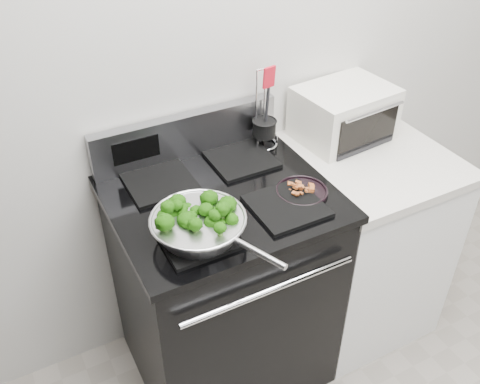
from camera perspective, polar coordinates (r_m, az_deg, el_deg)
back_wall at (r=2.11m, az=1.13°, el=15.69°), size 4.00×0.02×2.70m
gas_range at (r=2.23m, az=-1.81°, el=-9.84°), size 0.79×0.69×1.13m
counter at (r=2.53m, az=12.33°, el=-4.88°), size 0.62×0.68×0.92m
skillet at (r=1.72m, az=-4.40°, el=-3.52°), size 0.31×0.47×0.07m
broccoli_pile at (r=1.71m, az=-4.49°, el=-3.02°), size 0.25×0.25×0.09m
bacon_plate at (r=1.93m, az=6.62°, el=0.32°), size 0.19×0.19×0.04m
utensil_holder at (r=2.18m, az=2.60°, el=6.43°), size 0.11×0.11×0.35m
toaster_oven at (r=2.32m, az=11.04°, el=8.27°), size 0.41×0.33×0.22m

